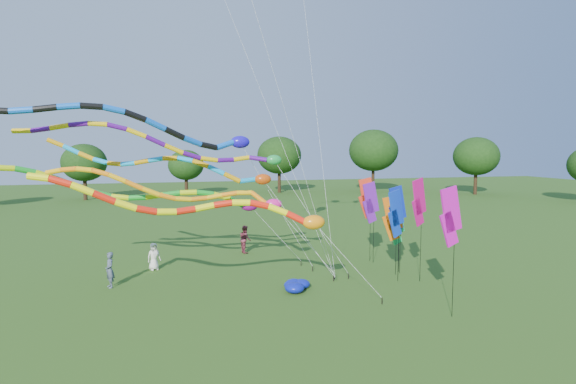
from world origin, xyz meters
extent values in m
plane|color=#235115|center=(0.00, 0.00, 0.00)|extent=(160.00, 160.00, 0.00)
cylinder|color=#382314|center=(38.30, 42.33, 1.28)|extent=(0.50, 0.50, 2.57)
ellipsoid|color=#15340E|center=(38.30, 42.33, 4.64)|extent=(5.42, 5.42, 4.61)
cylinder|color=#382314|center=(24.67, 48.13, 1.64)|extent=(0.50, 0.50, 3.28)
ellipsoid|color=#15340E|center=(24.67, 48.13, 5.93)|extent=(6.93, 6.93, 5.89)
cylinder|color=#382314|center=(11.34, 52.75, 1.20)|extent=(0.50, 0.50, 2.39)
ellipsoid|color=#15340E|center=(11.34, 52.75, 4.32)|extent=(5.06, 5.06, 4.30)
cylinder|color=#382314|center=(-2.71, 54.14, 1.61)|extent=(0.50, 0.50, 3.23)
ellipsoid|color=#15340E|center=(-2.71, 54.14, 5.83)|extent=(6.82, 6.82, 5.80)
cylinder|color=#382314|center=(-17.38, 53.94, 1.46)|extent=(0.50, 0.50, 2.92)
ellipsoid|color=#15340E|center=(-17.38, 53.94, 5.28)|extent=(6.17, 6.17, 5.24)
cylinder|color=black|center=(3.40, 0.41, 0.15)|extent=(0.05, 0.05, 0.30)
cylinder|color=silver|center=(1.85, 0.58, 2.02)|extent=(0.02, 0.02, 4.67)
ellipsoid|color=orange|center=(0.30, 0.74, 3.76)|extent=(0.99, 0.63, 0.63)
cylinder|color=red|center=(-0.42, 0.92, 3.95)|extent=(0.29, 0.29, 0.88)
cylinder|color=#FFF70D|center=(-1.17, 1.18, 4.29)|extent=(0.29, 0.29, 0.84)
cylinder|color=red|center=(-1.93, 1.41, 4.51)|extent=(0.29, 0.29, 0.80)
cylinder|color=#FFF70D|center=(-2.68, 1.58, 4.60)|extent=(0.29, 0.29, 0.78)
cylinder|color=red|center=(-3.45, 1.69, 4.55)|extent=(0.29, 0.29, 0.78)
cylinder|color=#FFF70D|center=(-4.22, 1.73, 4.44)|extent=(0.29, 0.29, 0.79)
cylinder|color=red|center=(-5.00, 1.71, 4.33)|extent=(0.29, 0.29, 0.79)
cylinder|color=#FFF70D|center=(-5.79, 1.63, 4.30)|extent=(0.29, 0.29, 0.79)
cylinder|color=red|center=(-6.58, 1.53, 4.41)|extent=(0.29, 0.29, 0.82)
cylinder|color=#FFF70D|center=(-7.36, 1.42, 4.65)|extent=(0.29, 0.29, 0.85)
cylinder|color=red|center=(-8.15, 1.33, 4.99)|extent=(0.29, 0.29, 0.87)
cylinder|color=#FFF70D|center=(-8.93, 1.28, 5.35)|extent=(0.29, 0.29, 0.85)
cylinder|color=red|center=(-9.71, 1.29, 5.65)|extent=(0.29, 0.29, 0.81)
cylinder|color=#FFF70D|center=(-10.48, 1.36, 5.82)|extent=(0.29, 0.29, 0.78)
cylinder|color=black|center=(2.76, 4.81, 0.15)|extent=(0.05, 0.05, 0.30)
cylinder|color=silver|center=(1.18, 5.10, 2.15)|extent=(0.02, 0.02, 4.93)
ellipsoid|color=#F71B90|center=(-0.39, 5.40, 4.02)|extent=(0.88, 0.57, 0.57)
cylinder|color=orange|center=(-1.07, 5.79, 4.30)|extent=(0.26, 0.26, 1.09)
cylinder|color=#FFB00D|center=(-1.78, 6.21, 4.58)|extent=(0.26, 0.26, 0.78)
cylinder|color=orange|center=(-2.55, 6.34, 4.51)|extent=(0.26, 0.26, 0.79)
cylinder|color=#FFB00D|center=(-3.33, 6.41, 4.39)|extent=(0.26, 0.26, 0.79)
cylinder|color=orange|center=(-4.11, 6.42, 4.30)|extent=(0.26, 0.26, 0.80)
cylinder|color=#FFB00D|center=(-4.91, 6.40, 4.31)|extent=(0.26, 0.26, 0.80)
cylinder|color=orange|center=(-5.71, 6.35, 4.45)|extent=(0.26, 0.26, 0.83)
cylinder|color=#FFB00D|center=(-6.51, 6.31, 4.73)|extent=(0.26, 0.26, 0.86)
cylinder|color=orange|center=(-7.30, 6.30, 5.09)|extent=(0.26, 0.26, 0.87)
cylinder|color=#FFB00D|center=(-8.08, 6.34, 5.44)|extent=(0.26, 0.26, 0.85)
cylinder|color=orange|center=(-8.85, 6.44, 5.72)|extent=(0.26, 0.26, 0.81)
cylinder|color=#FFB00D|center=(-9.61, 6.61, 5.87)|extent=(0.26, 0.26, 0.78)
cylinder|color=orange|center=(-10.36, 6.85, 5.87)|extent=(0.26, 0.26, 0.79)
cylinder|color=#FFB00D|center=(-11.10, 7.13, 5.77)|extent=(0.26, 0.26, 0.81)
cylinder|color=black|center=(3.50, 4.68, 0.15)|extent=(0.05, 0.05, 0.30)
cylinder|color=silver|center=(1.49, 4.72, 3.30)|extent=(0.02, 0.02, 7.26)
ellipsoid|color=green|center=(-0.52, 4.75, 6.33)|extent=(0.78, 0.50, 0.50)
cylinder|color=#500C85|center=(-1.27, 4.99, 6.39)|extent=(0.23, 0.23, 0.95)
cylinder|color=yellow|center=(-2.09, 5.17, 6.40)|extent=(0.23, 0.23, 0.84)
cylinder|color=#500C85|center=(-2.91, 5.02, 6.33)|extent=(0.23, 0.23, 0.84)
cylinder|color=yellow|center=(-3.73, 4.85, 6.38)|extent=(0.23, 0.23, 0.85)
cylinder|color=#500C85|center=(-4.56, 4.67, 6.57)|extent=(0.23, 0.23, 0.88)
cylinder|color=yellow|center=(-5.38, 4.51, 6.88)|extent=(0.23, 0.23, 0.91)
cylinder|color=#500C85|center=(-6.20, 4.39, 7.25)|extent=(0.23, 0.23, 0.91)
cylinder|color=yellow|center=(-7.02, 4.33, 7.61)|extent=(0.23, 0.23, 0.88)
cylinder|color=#500C85|center=(-7.84, 4.34, 7.87)|extent=(0.23, 0.23, 0.84)
cylinder|color=yellow|center=(-8.66, 4.41, 7.99)|extent=(0.23, 0.23, 0.83)
cylinder|color=#500C85|center=(-9.47, 4.55, 7.98)|extent=(0.23, 0.23, 0.84)
cylinder|color=yellow|center=(-10.29, 4.73, 7.87)|extent=(0.23, 0.23, 0.85)
cylinder|color=#500C85|center=(-11.11, 4.93, 7.75)|extent=(0.23, 0.23, 0.85)
cylinder|color=yellow|center=(-11.92, 5.14, 7.68)|extent=(0.23, 0.23, 0.84)
cylinder|color=black|center=(2.13, 6.63, 0.15)|extent=(0.05, 0.05, 0.30)
cylinder|color=silver|center=(0.03, 6.12, 3.75)|extent=(0.02, 0.02, 8.18)
ellipsoid|color=#1A0EC6|center=(-2.08, 5.62, 7.22)|extent=(0.98, 0.63, 0.63)
cylinder|color=blue|center=(-2.85, 5.45, 7.08)|extent=(0.28, 0.28, 0.93)
cylinder|color=black|center=(-3.70, 5.17, 7.02)|extent=(0.28, 0.28, 0.92)
cylinder|color=blue|center=(-4.52, 4.78, 7.25)|extent=(0.28, 0.28, 0.95)
cylinder|color=black|center=(-5.34, 4.43, 7.60)|extent=(0.28, 0.28, 0.98)
cylinder|color=blue|center=(-6.18, 4.12, 7.99)|extent=(0.28, 0.28, 0.97)
cylinder|color=black|center=(-7.03, 3.87, 8.35)|extent=(0.28, 0.28, 0.94)
cylinder|color=blue|center=(-7.90, 3.69, 8.60)|extent=(0.28, 0.28, 0.91)
cylinder|color=black|center=(-8.78, 3.57, 8.70)|extent=(0.28, 0.28, 0.90)
cylinder|color=blue|center=(-9.68, 3.50, 8.68)|extent=(0.28, 0.28, 0.91)
cylinder|color=black|center=(-10.58, 3.47, 8.57)|extent=(0.28, 0.28, 0.92)
cylinder|color=blue|center=(-11.49, 3.45, 8.47)|extent=(0.28, 0.28, 0.91)
cylinder|color=black|center=(2.59, 4.45, 0.15)|extent=(0.05, 0.05, 0.30)
cylinder|color=silver|center=(0.82, 4.95, 2.80)|extent=(0.02, 0.02, 6.24)
ellipsoid|color=#C9440B|center=(-0.94, 5.45, 5.33)|extent=(0.86, 0.56, 0.56)
cylinder|color=#0EA1EF|center=(-1.71, 5.46, 5.28)|extent=(0.25, 0.25, 0.88)
cylinder|color=orange|center=(-2.53, 5.43, 5.44)|extent=(0.25, 0.25, 0.88)
cylinder|color=#0EA1EF|center=(-3.30, 5.57, 5.81)|extent=(0.25, 0.25, 0.87)
cylinder|color=orange|center=(-4.05, 5.78, 6.14)|extent=(0.25, 0.25, 0.83)
cylinder|color=#0EA1EF|center=(-4.79, 6.05, 6.34)|extent=(0.25, 0.25, 0.80)
cylinder|color=orange|center=(-5.51, 6.38, 6.40)|extent=(0.25, 0.25, 0.80)
cylinder|color=#0EA1EF|center=(-6.21, 6.76, 6.34)|extent=(0.25, 0.25, 0.81)
cylinder|color=orange|center=(-6.91, 7.15, 6.22)|extent=(0.25, 0.25, 0.82)
cylinder|color=#0EA1EF|center=(-7.61, 7.55, 6.11)|extent=(0.25, 0.25, 0.81)
cylinder|color=orange|center=(-8.32, 7.92, 6.10)|extent=(0.25, 0.25, 0.80)
cylinder|color=#0EA1EF|center=(-9.04, 8.25, 6.23)|extent=(0.25, 0.25, 0.81)
cylinder|color=orange|center=(-9.77, 8.52, 6.49)|extent=(0.25, 0.25, 0.84)
cylinder|color=#0EA1EF|center=(-10.53, 8.72, 6.83)|extent=(0.25, 0.25, 0.87)
cylinder|color=orange|center=(-11.30, 8.86, 7.19)|extent=(0.25, 0.25, 0.86)
cylinder|color=black|center=(1.87, 8.06, 0.15)|extent=(0.05, 0.05, 0.30)
cylinder|color=silver|center=(0.32, 7.96, 1.99)|extent=(0.02, 0.02, 4.62)
ellipsoid|color=#8B0C80|center=(-1.22, 7.87, 3.71)|extent=(1.01, 0.65, 0.65)
cylinder|color=#149820|center=(-1.99, 7.55, 3.94)|extent=(0.29, 0.29, 1.13)
cylinder|color=#C2DB0B|center=(-2.85, 7.26, 4.31)|extent=(0.29, 0.29, 0.91)
cylinder|color=#149820|center=(-3.72, 7.30, 4.50)|extent=(0.29, 0.29, 0.89)
cylinder|color=#C2DB0B|center=(-4.60, 7.39, 4.55)|extent=(0.29, 0.29, 0.89)
cylinder|color=#149820|center=(-5.48, 7.52, 4.49)|extent=(0.29, 0.29, 0.90)
cylinder|color=#C2DB0B|center=(-6.36, 7.66, 4.38)|extent=(0.29, 0.29, 0.90)
cylinder|color=#149820|center=(-7.23, 7.79, 4.31)|extent=(0.29, 0.29, 0.89)
cylinder|color=#C2DB0B|center=(-8.11, 7.88, 4.34)|extent=(0.29, 0.29, 0.88)
cylinder|color=#149820|center=(-8.98, 7.92, 4.52)|extent=(0.29, 0.29, 0.91)
cylinder|color=#C2DB0B|center=(-9.85, 7.89, 4.82)|extent=(0.29, 0.29, 0.94)
cylinder|color=#149820|center=(-10.72, 7.79, 5.19)|extent=(0.29, 0.29, 0.96)
cylinder|color=#C2DB0B|center=(-11.58, 7.63, 5.55)|extent=(0.29, 0.29, 0.94)
cylinder|color=#149820|center=(-12.44, 7.42, 5.82)|extent=(0.29, 0.29, 0.91)
cylinder|color=#C2DB0B|center=(-13.30, 7.18, 5.96)|extent=(0.29, 0.29, 0.89)
cylinder|color=black|center=(2.50, 4.00, 0.15)|extent=(0.04, 0.04, 0.30)
cylinder|color=silver|center=(-0.55, 4.52, 8.06)|extent=(0.01, 0.01, 16.71)
cylinder|color=black|center=(2.50, 4.00, 0.15)|extent=(0.04, 0.04, 0.30)
cylinder|color=silver|center=(-1.15, 2.85, 10.89)|extent=(0.01, 0.01, 22.53)
cylinder|color=black|center=(2.50, 4.00, 0.15)|extent=(0.04, 0.04, 0.30)
cylinder|color=silver|center=(2.32, 6.56, 8.53)|extent=(0.01, 0.01, 17.25)
cylinder|color=black|center=(5.81, 3.59, 2.24)|extent=(0.02, 0.02, 4.48)
cube|color=#0E38C5|center=(5.61, 3.51, 3.88)|extent=(1.11, 0.49, 1.93)
cube|color=#0E38C5|center=(5.53, 3.48, 3.08)|extent=(0.97, 0.44, 1.51)
cylinder|color=black|center=(6.29, 7.66, 2.28)|extent=(0.02, 0.02, 4.57)
cube|color=purple|center=(6.07, 7.62, 3.97)|extent=(1.16, 0.24, 1.93)
cube|color=purple|center=(5.99, 7.61, 3.17)|extent=(1.01, 0.22, 1.51)
cylinder|color=black|center=(6.93, 3.30, 2.53)|extent=(0.02, 0.02, 5.06)
cube|color=#CC0B6E|center=(6.73, 3.21, 4.46)|extent=(1.09, 0.55, 1.93)
cube|color=#CC0B6E|center=(6.65, 3.17, 3.66)|extent=(0.95, 0.49, 1.51)
cylinder|color=black|center=(5.50, -1.74, 2.54)|extent=(0.02, 0.02, 5.07)
cube|color=#DF0CB3|center=(5.29, -1.78, 4.47)|extent=(1.15, 0.28, 1.93)
cube|color=#DF0CB3|center=(5.21, -1.79, 3.67)|extent=(1.00, 0.25, 1.51)
cylinder|color=black|center=(6.66, 5.02, 2.27)|extent=(0.02, 0.02, 4.53)
cube|color=#0C25AD|center=(6.45, 4.98, 3.93)|extent=(1.15, 0.26, 1.93)
cube|color=#0C25AD|center=(6.37, 4.97, 3.13)|extent=(1.01, 0.24, 1.51)
cylinder|color=black|center=(6.76, 5.33, 1.84)|extent=(0.02, 0.02, 3.69)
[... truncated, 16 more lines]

